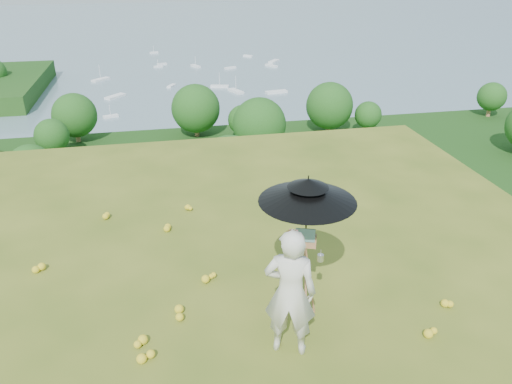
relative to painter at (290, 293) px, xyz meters
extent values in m
plane|color=#4E621C|center=(-0.91, 1.76, -0.93)|extent=(14.00, 14.00, 0.00)
cube|color=#113C10|center=(-0.91, 36.76, -29.93)|extent=(140.00, 56.00, 22.00)
cube|color=#686253|center=(-0.91, 76.76, -36.93)|extent=(170.00, 28.00, 8.00)
plane|color=#6F919F|center=(-0.91, 241.76, -34.93)|extent=(700.00, 700.00, 0.00)
imported|color=beige|center=(0.00, 0.00, 0.00)|extent=(0.80, 0.66, 1.87)
camera|label=1|loc=(-1.46, -5.04, 3.96)|focal=35.00mm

